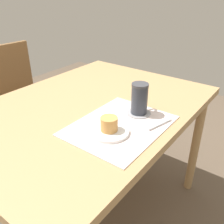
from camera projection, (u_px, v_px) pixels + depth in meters
name	position (u px, v px, depth m)	size (l,w,h in m)	color
ground_plane	(93.00, 212.00, 1.50)	(4.40, 4.40, 0.02)	brown
dining_table	(89.00, 119.00, 1.20)	(1.18, 0.86, 0.71)	tan
wooden_chair	(19.00, 102.00, 1.74)	(0.45, 0.45, 0.85)	brown
placemat	(120.00, 125.00, 1.00)	(0.42, 0.32, 0.00)	silver
pastry_plate	(109.00, 131.00, 0.94)	(0.15, 0.15, 0.01)	white
pastry	(109.00, 124.00, 0.93)	(0.07, 0.07, 0.05)	tan
coffee_coaster	(139.00, 113.00, 1.08)	(0.10, 0.10, 0.01)	#99999E
coffee_mug	(140.00, 98.00, 1.05)	(0.10, 0.07, 0.13)	#2D333D
teaspoon	(160.00, 124.00, 0.99)	(0.01, 0.01, 0.13)	silver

